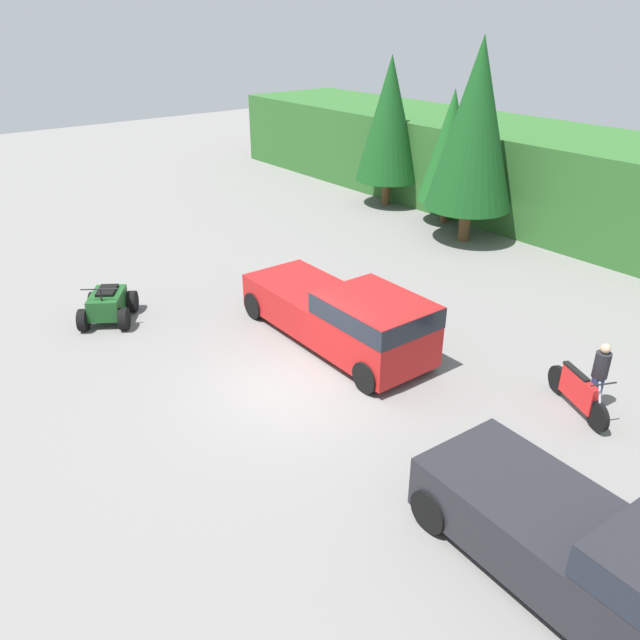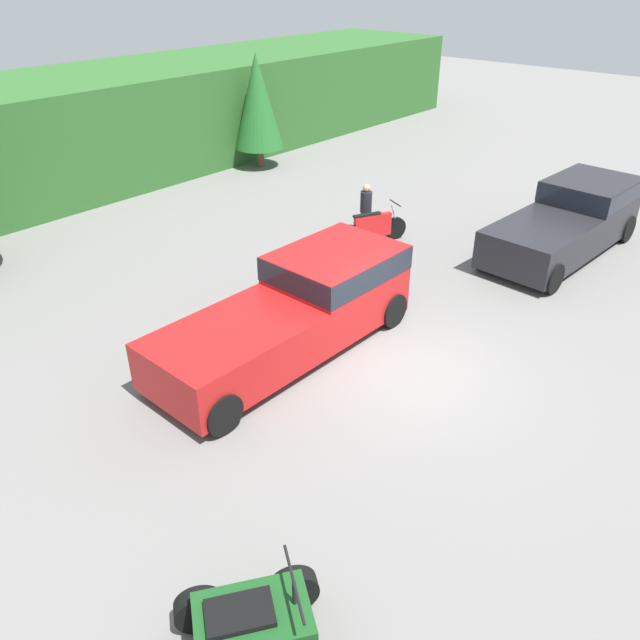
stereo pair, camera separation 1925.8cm
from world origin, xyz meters
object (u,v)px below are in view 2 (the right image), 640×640
(pickup_truck_second, at_px, (571,217))
(dirt_bike, at_px, (373,228))
(quad_atv, at_px, (254,632))
(pickup_truck_red, at_px, (301,305))
(rider_person, at_px, (366,209))

(pickup_truck_second, relative_size, dirt_bike, 2.82)
(quad_atv, bearing_deg, pickup_truck_second, 42.89)
(pickup_truck_second, xyz_separation_m, dirt_bike, (-3.22, 4.40, -0.49))
(pickup_truck_second, bearing_deg, dirt_bike, 129.69)
(pickup_truck_red, distance_m, dirt_bike, 5.80)
(pickup_truck_red, relative_size, rider_person, 3.69)
(pickup_truck_red, bearing_deg, quad_atv, -140.93)
(dirt_bike, xyz_separation_m, quad_atv, (-10.82, -6.42, 0.01))
(pickup_truck_red, bearing_deg, pickup_truck_second, -13.51)
(rider_person, bearing_deg, pickup_truck_second, -47.99)
(pickup_truck_red, distance_m, rider_person, 6.11)
(quad_atv, bearing_deg, pickup_truck_red, 72.64)
(pickup_truck_red, height_order, dirt_bike, pickup_truck_red)
(pickup_truck_red, xyz_separation_m, quad_atv, (-5.46, -4.26, -0.49))
(pickup_truck_second, distance_m, quad_atv, 14.19)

